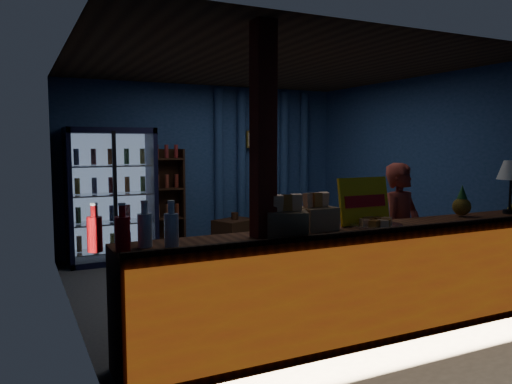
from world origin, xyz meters
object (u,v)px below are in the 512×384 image
green_chair (287,236)px  pastry_tray (376,224)px  shopkeeper (401,234)px  table_lamp (511,172)px

green_chair → pastry_tray: size_ratio=1.26×
shopkeeper → green_chair: bearing=69.3°
shopkeeper → green_chair: (0.16, 2.68, -0.48)m
shopkeeper → table_lamp: bearing=-40.5°
pastry_tray → table_lamp: bearing=1.4°
green_chair → shopkeeper: bearing=47.1°
pastry_tray → table_lamp: size_ratio=0.84×
green_chair → table_lamp: (0.89, -3.13, 1.12)m
table_lamp → shopkeeper: bearing=156.7°
shopkeeper → pastry_tray: bearing=-163.4°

